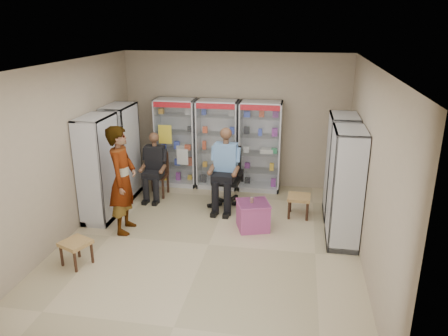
% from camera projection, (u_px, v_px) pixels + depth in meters
% --- Properties ---
extents(floor, '(6.00, 6.00, 0.00)m').
position_uv_depth(floor, '(209.00, 245.00, 7.46)').
color(floor, tan).
rests_on(floor, ground).
extents(room_shell, '(5.02, 6.02, 3.01)m').
position_uv_depth(room_shell, '(207.00, 133.00, 6.83)').
color(room_shell, tan).
rests_on(room_shell, ground).
extents(cabinet_back_left, '(0.90, 0.50, 2.00)m').
position_uv_depth(cabinet_back_left, '(176.00, 143.00, 9.89)').
color(cabinet_back_left, '#B5B9BD').
rests_on(cabinet_back_left, floor).
extents(cabinet_back_mid, '(0.90, 0.50, 2.00)m').
position_uv_depth(cabinet_back_mid, '(218.00, 145.00, 9.74)').
color(cabinet_back_mid, '#A4A7AB').
rests_on(cabinet_back_mid, floor).
extents(cabinet_back_right, '(0.90, 0.50, 2.00)m').
position_uv_depth(cabinet_back_right, '(260.00, 147.00, 9.59)').
color(cabinet_back_right, '#AFB1B6').
rests_on(cabinet_back_right, floor).
extents(cabinet_right_far, '(0.90, 0.50, 2.00)m').
position_uv_depth(cabinet_right_far, '(340.00, 167.00, 8.27)').
color(cabinet_right_far, '#9EA0A5').
rests_on(cabinet_right_far, floor).
extents(cabinet_right_near, '(0.90, 0.50, 2.00)m').
position_uv_depth(cabinet_right_near, '(345.00, 188.00, 7.25)').
color(cabinet_right_near, '#B7BABF').
rests_on(cabinet_right_near, floor).
extents(cabinet_left_far, '(0.90, 0.50, 2.00)m').
position_uv_depth(cabinet_left_far, '(122.00, 152.00, 9.18)').
color(cabinet_left_far, '#9DA0A4').
rests_on(cabinet_left_far, floor).
extents(cabinet_left_near, '(0.90, 0.50, 2.00)m').
position_uv_depth(cabinet_left_near, '(99.00, 169.00, 8.15)').
color(cabinet_left_near, silver).
rests_on(cabinet_left_near, floor).
extents(wooden_chair, '(0.42, 0.42, 0.94)m').
position_uv_depth(wooden_chair, '(157.00, 175.00, 9.43)').
color(wooden_chair, black).
rests_on(wooden_chair, floor).
extents(seated_customer, '(0.44, 0.60, 1.34)m').
position_uv_depth(seated_customer, '(156.00, 167.00, 9.31)').
color(seated_customer, black).
rests_on(seated_customer, floor).
extents(office_chair, '(0.71, 0.71, 1.22)m').
position_uv_depth(office_chair, '(227.00, 177.00, 8.86)').
color(office_chair, black).
rests_on(office_chair, floor).
extents(seated_shopkeeper, '(0.55, 0.74, 1.56)m').
position_uv_depth(seated_shopkeeper, '(226.00, 170.00, 8.76)').
color(seated_shopkeeper, '#7AC4F1').
rests_on(seated_shopkeeper, floor).
extents(pink_trunk, '(0.67, 0.66, 0.52)m').
position_uv_depth(pink_trunk, '(253.00, 216.00, 7.96)').
color(pink_trunk, '#A84380').
rests_on(pink_trunk, floor).
extents(tea_glass, '(0.07, 0.07, 0.10)m').
position_uv_depth(tea_glass, '(252.00, 200.00, 7.86)').
color(tea_glass, '#5A1807').
rests_on(tea_glass, pink_trunk).
extents(woven_stool_a, '(0.45, 0.45, 0.43)m').
position_uv_depth(woven_stool_a, '(299.00, 206.00, 8.48)').
color(woven_stool_a, '#AE8A49').
rests_on(woven_stool_a, floor).
extents(woven_stool_b, '(0.53, 0.53, 0.40)m').
position_uv_depth(woven_stool_b, '(77.00, 253.00, 6.80)').
color(woven_stool_b, olive).
rests_on(woven_stool_b, floor).
extents(standing_man, '(0.52, 0.74, 1.95)m').
position_uv_depth(standing_man, '(123.00, 180.00, 7.67)').
color(standing_man, '#9A9A9D').
rests_on(standing_man, floor).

